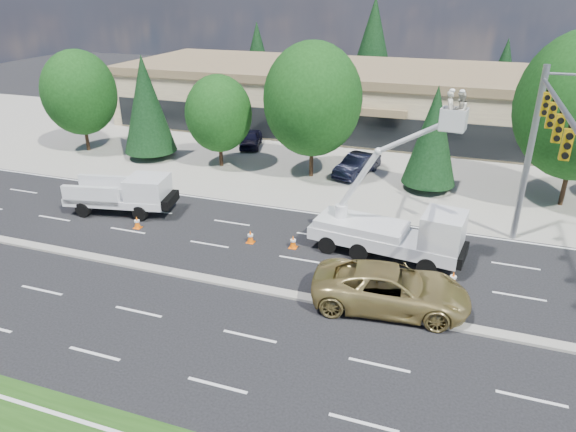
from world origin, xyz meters
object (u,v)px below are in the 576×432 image
at_px(bucket_truck, 401,225).
at_px(minivan, 391,288).
at_px(signal_mast, 540,138).
at_px(utility_pickup, 126,198).

distance_m(bucket_truck, minivan, 4.40).
bearing_deg(bucket_truck, signal_mast, 28.88).
relative_size(utility_pickup, bucket_truck, 0.74).
bearing_deg(bucket_truck, minivan, -79.20).
bearing_deg(utility_pickup, signal_mast, -6.38).
bearing_deg(minivan, bucket_truck, -2.72).
bearing_deg(minivan, signal_mast, -45.24).
xyz_separation_m(signal_mast, utility_pickup, (-21.53, -1.69, -5.11)).
relative_size(bucket_truck, minivan, 1.31).
relative_size(signal_mast, bucket_truck, 1.20).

